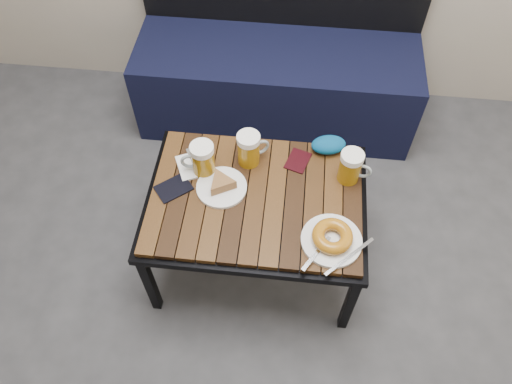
# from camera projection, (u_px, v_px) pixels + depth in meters

# --- Properties ---
(bench) EXTENTS (1.40, 0.50, 0.95)m
(bench) POSITION_uv_depth(u_px,v_px,m) (277.00, 75.00, 2.57)
(bench) COLOR black
(bench) RESTS_ON ground
(cafe_table) EXTENTS (0.84, 0.62, 0.47)m
(cafe_table) POSITION_uv_depth(u_px,v_px,m) (256.00, 203.00, 1.92)
(cafe_table) COLOR black
(cafe_table) RESTS_ON ground
(beer_mug_left) EXTENTS (0.14, 0.10, 0.15)m
(beer_mug_left) POSITION_uv_depth(u_px,v_px,m) (202.00, 159.00, 1.89)
(beer_mug_left) COLOR #94660B
(beer_mug_left) RESTS_ON cafe_table
(beer_mug_centre) EXTENTS (0.14, 0.12, 0.15)m
(beer_mug_centre) POSITION_uv_depth(u_px,v_px,m) (249.00, 149.00, 1.92)
(beer_mug_centre) COLOR #94660B
(beer_mug_centre) RESTS_ON cafe_table
(beer_mug_right) EXTENTS (0.13, 0.09, 0.14)m
(beer_mug_right) POSITION_uv_depth(u_px,v_px,m) (351.00, 167.00, 1.88)
(beer_mug_right) COLOR #94660B
(beer_mug_right) RESTS_ON cafe_table
(plate_pie) EXTENTS (0.19, 0.19, 0.05)m
(plate_pie) POSITION_uv_depth(u_px,v_px,m) (221.00, 185.00, 1.89)
(plate_pie) COLOR white
(plate_pie) RESTS_ON cafe_table
(plate_bagel) EXTENTS (0.26, 0.25, 0.06)m
(plate_bagel) POSITION_uv_depth(u_px,v_px,m) (332.00, 238.00, 1.75)
(plate_bagel) COLOR white
(plate_bagel) RESTS_ON cafe_table
(napkin_left) EXTENTS (0.17, 0.17, 0.01)m
(napkin_left) POSITION_uv_depth(u_px,v_px,m) (195.00, 165.00, 1.96)
(napkin_left) COLOR white
(napkin_left) RESTS_ON cafe_table
(napkin_right) EXTENTS (0.14, 0.13, 0.01)m
(napkin_right) POSITION_uv_depth(u_px,v_px,m) (325.00, 242.00, 1.76)
(napkin_right) COLOR white
(napkin_right) RESTS_ON cafe_table
(passport_navy) EXTENTS (0.16, 0.15, 0.01)m
(passport_navy) POSITION_uv_depth(u_px,v_px,m) (174.00, 188.00, 1.90)
(passport_navy) COLOR black
(passport_navy) RESTS_ON cafe_table
(passport_burgundy) EXTENTS (0.11, 0.13, 0.01)m
(passport_burgundy) POSITION_uv_depth(u_px,v_px,m) (298.00, 161.00, 1.98)
(passport_burgundy) COLOR black
(passport_burgundy) RESTS_ON cafe_table
(knit_pouch) EXTENTS (0.16, 0.12, 0.06)m
(knit_pouch) POSITION_uv_depth(u_px,v_px,m) (329.00, 145.00, 1.99)
(knit_pouch) COLOR navy
(knit_pouch) RESTS_ON cafe_table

